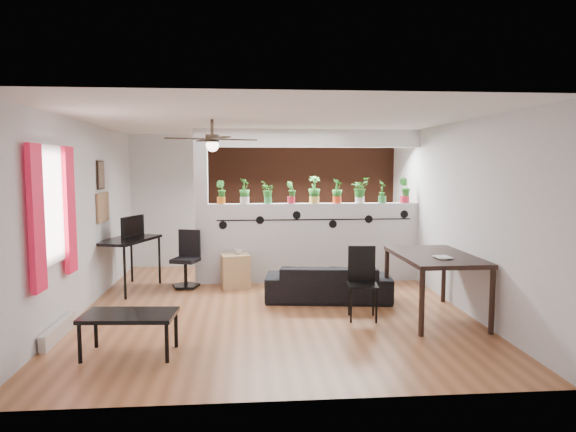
{
  "coord_description": "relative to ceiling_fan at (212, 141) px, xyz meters",
  "views": [
    {
      "loc": [
        -0.37,
        -7.17,
        2.0
      ],
      "look_at": [
        0.28,
        0.6,
        1.23
      ],
      "focal_mm": 32.0,
      "sensor_mm": 36.0,
      "label": 1
    }
  ],
  "objects": [
    {
      "name": "room_shell",
      "position": [
        0.8,
        0.3,
        -1.01
      ],
      "size": [
        6.3,
        7.1,
        2.9
      ],
      "color": "brown",
      "rests_on": "ground"
    },
    {
      "name": "partition_wall",
      "position": [
        1.6,
        1.8,
        -1.64
      ],
      "size": [
        3.6,
        0.18,
        1.35
      ],
      "primitive_type": "cube",
      "color": "#BCBCC1",
      "rests_on": "ground"
    },
    {
      "name": "ceiling_header",
      "position": [
        1.6,
        1.8,
        0.14
      ],
      "size": [
        3.6,
        0.18,
        0.3
      ],
      "primitive_type": "cube",
      "color": "silver",
      "rests_on": "room_shell"
    },
    {
      "name": "pier_column",
      "position": [
        -0.31,
        1.8,
        -1.01
      ],
      "size": [
        0.22,
        0.2,
        2.6
      ],
      "primitive_type": "cube",
      "color": "#BCBCC1",
      "rests_on": "ground"
    },
    {
      "name": "brick_panel",
      "position": [
        1.6,
        3.27,
        -1.01
      ],
      "size": [
        3.9,
        0.05,
        2.6
      ],
      "primitive_type": "cube",
      "color": "#9E4B2E",
      "rests_on": "ground"
    },
    {
      "name": "vine_decal",
      "position": [
        1.6,
        1.7,
        -1.23
      ],
      "size": [
        3.31,
        0.01,
        0.3
      ],
      "color": "black",
      "rests_on": "partition_wall"
    },
    {
      "name": "window_assembly",
      "position": [
        -1.76,
        -0.9,
        -0.81
      ],
      "size": [
        0.09,
        1.3,
        1.55
      ],
      "color": "white",
      "rests_on": "room_shell"
    },
    {
      "name": "baseboard_heater",
      "position": [
        -1.74,
        -0.9,
        -2.22
      ],
      "size": [
        0.08,
        1.0,
        0.18
      ],
      "primitive_type": "cube",
      "color": "silver",
      "rests_on": "ground"
    },
    {
      "name": "corkboard",
      "position": [
        -1.78,
        1.25,
        -0.96
      ],
      "size": [
        0.03,
        0.6,
        0.45
      ],
      "primitive_type": "cube",
      "color": "#8F6545",
      "rests_on": "room_shell"
    },
    {
      "name": "framed_art",
      "position": [
        -1.78,
        1.2,
        -0.46
      ],
      "size": [
        0.03,
        0.34,
        0.44
      ],
      "color": "#8C7259",
      "rests_on": "room_shell"
    },
    {
      "name": "ceiling_fan",
      "position": [
        0.0,
        0.0,
        0.0
      ],
      "size": [
        1.19,
        1.19,
        0.43
      ],
      "color": "black",
      "rests_on": "room_shell"
    },
    {
      "name": "potted_plant_0",
      "position": [
        0.02,
        1.8,
        -0.75
      ],
      "size": [
        0.25,
        0.24,
        0.4
      ],
      "color": "orange",
      "rests_on": "partition_wall"
    },
    {
      "name": "potted_plant_1",
      "position": [
        0.42,
        1.8,
        -0.74
      ],
      "size": [
        0.26,
        0.28,
        0.43
      ],
      "color": "silver",
      "rests_on": "partition_wall"
    },
    {
      "name": "potted_plant_2",
      "position": [
        0.81,
        1.8,
        -0.76
      ],
      "size": [
        0.16,
        0.19,
        0.38
      ],
      "color": "#30843F",
      "rests_on": "partition_wall"
    },
    {
      "name": "potted_plant_3",
      "position": [
        1.21,
        1.8,
        -0.76
      ],
      "size": [
        0.19,
        0.15,
        0.38
      ],
      "color": "#B01C2E",
      "rests_on": "partition_wall"
    },
    {
      "name": "potted_plant_4",
      "position": [
        1.6,
        1.8,
        -0.72
      ],
      "size": [
        0.27,
        0.23,
        0.47
      ],
      "color": "#E6BF51",
      "rests_on": "partition_wall"
    },
    {
      "name": "potted_plant_5",
      "position": [
        2.0,
        1.8,
        -0.74
      ],
      "size": [
        0.25,
        0.27,
        0.42
      ],
      "color": "red",
      "rests_on": "partition_wall"
    },
    {
      "name": "potted_plant_6",
      "position": [
        2.39,
        1.8,
        -0.73
      ],
      "size": [
        0.29,
        0.28,
        0.44
      ],
      "color": "white",
      "rests_on": "partition_wall"
    },
    {
      "name": "potted_plant_7",
      "position": [
        2.79,
        1.8,
        -0.76
      ],
      "size": [
        0.18,
        0.21,
        0.39
      ],
      "color": "#2E7F39",
      "rests_on": "partition_wall"
    },
    {
      "name": "potted_plant_8",
      "position": [
        3.18,
        1.8,
        -0.73
      ],
      "size": [
        0.29,
        0.27,
        0.44
      ],
      "color": "#BB1D35",
      "rests_on": "partition_wall"
    },
    {
      "name": "sofa",
      "position": [
        1.64,
        0.52,
        -2.06
      ],
      "size": [
        1.82,
        0.9,
        0.51
      ],
      "primitive_type": "imported",
      "rotation": [
        0.0,
        0.0,
        3.02
      ],
      "color": "black",
      "rests_on": "ground"
    },
    {
      "name": "cube_shelf",
      "position": [
        0.25,
        1.46,
        -2.04
      ],
      "size": [
        0.51,
        0.47,
        0.55
      ],
      "primitive_type": "cube",
      "rotation": [
        0.0,
        0.0,
        0.18
      ],
      "color": "tan",
      "rests_on": "ground"
    },
    {
      "name": "cup",
      "position": [
        0.3,
        1.46,
        -1.72
      ],
      "size": [
        0.14,
        0.14,
        0.09
      ],
      "primitive_type": "imported",
      "rotation": [
        0.0,
        0.0,
        0.27
      ],
      "color": "gray",
      "rests_on": "cube_shelf"
    },
    {
      "name": "computer_desk",
      "position": [
        -1.45,
        1.41,
        -1.56
      ],
      "size": [
        0.94,
        1.29,
        0.84
      ],
      "color": "black",
      "rests_on": "ground"
    },
    {
      "name": "monitor",
      "position": [
        -1.45,
        1.56,
        -1.38
      ],
      "size": [
        0.34,
        0.18,
        0.19
      ],
      "primitive_type": "imported",
      "rotation": [
        0.0,
        0.0,
        1.19
      ],
      "color": "black",
      "rests_on": "computer_desk"
    },
    {
      "name": "office_chair",
      "position": [
        -0.54,
        1.51,
        -1.91
      ],
      "size": [
        0.49,
        0.49,
        0.92
      ],
      "color": "black",
      "rests_on": "ground"
    },
    {
      "name": "dining_table",
      "position": [
        2.89,
        -0.44,
        -1.56
      ],
      "size": [
        0.95,
        1.54,
        0.84
      ],
      "color": "black",
      "rests_on": "ground"
    },
    {
      "name": "book",
      "position": [
        2.79,
        -0.74,
        -1.46
      ],
      "size": [
        0.19,
        0.25,
        0.02
      ],
      "primitive_type": "imported",
      "rotation": [
        0.0,
        0.0,
        0.03
      ],
      "color": "gray",
      "rests_on": "dining_table"
    },
    {
      "name": "folding_chair",
      "position": [
        1.95,
        -0.37,
        -1.76
      ],
      "size": [
        0.42,
        0.42,
        0.94
      ],
      "color": "black",
      "rests_on": "ground"
    },
    {
      "name": "coffee_table",
      "position": [
        -0.8,
        -1.49,
        -1.91
      ],
      "size": [
        0.99,
        0.6,
        0.45
      ],
      "color": "black",
      "rests_on": "ground"
    }
  ]
}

